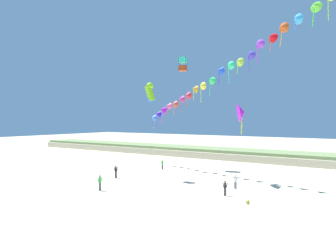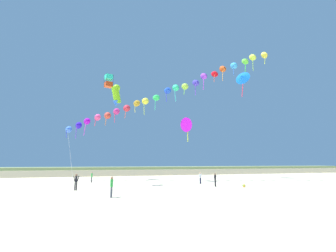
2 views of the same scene
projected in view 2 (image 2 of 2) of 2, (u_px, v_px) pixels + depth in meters
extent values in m
plane|color=beige|center=(224.00, 203.00, 16.11)|extent=(240.00, 240.00, 0.00)
cube|color=beige|center=(138.00, 172.00, 53.33)|extent=(120.00, 8.90, 1.31)
cube|color=#7A8E56|center=(139.00, 168.00, 53.47)|extent=(120.00, 7.57, 0.75)
cylinder|color=black|center=(215.00, 183.00, 27.07)|extent=(0.12, 0.12, 0.79)
cylinder|color=black|center=(216.00, 183.00, 27.18)|extent=(0.12, 0.12, 0.79)
cylinder|color=black|center=(215.00, 178.00, 27.24)|extent=(0.21, 0.21, 0.56)
cylinder|color=black|center=(214.00, 177.00, 27.11)|extent=(0.20, 0.17, 0.53)
cylinder|color=black|center=(216.00, 177.00, 27.38)|extent=(0.20, 0.17, 0.53)
sphere|color=brown|center=(215.00, 174.00, 27.30)|extent=(0.21, 0.21, 0.21)
cylinder|color=#474C56|center=(112.00, 192.00, 18.64)|extent=(0.13, 0.13, 0.86)
cylinder|color=#474C56|center=(111.00, 192.00, 18.49)|extent=(0.13, 0.13, 0.86)
cylinder|color=green|center=(112.00, 183.00, 18.68)|extent=(0.23, 0.23, 0.61)
cylinder|color=green|center=(112.00, 182.00, 18.88)|extent=(0.15, 0.22, 0.58)
cylinder|color=green|center=(111.00, 183.00, 18.49)|extent=(0.15, 0.22, 0.58)
sphere|color=#9E7051|center=(112.00, 178.00, 18.75)|extent=(0.23, 0.23, 0.23)
cylinder|color=#282D4C|center=(201.00, 181.00, 30.60)|extent=(0.11, 0.11, 0.78)
cylinder|color=#282D4C|center=(200.00, 181.00, 30.52)|extent=(0.11, 0.11, 0.78)
cylinder|color=white|center=(200.00, 176.00, 30.67)|extent=(0.21, 0.21, 0.55)
cylinder|color=white|center=(201.00, 176.00, 30.78)|extent=(0.20, 0.13, 0.53)
cylinder|color=white|center=(199.00, 176.00, 30.57)|extent=(0.20, 0.13, 0.53)
sphere|color=tan|center=(200.00, 173.00, 30.73)|extent=(0.21, 0.21, 0.21)
cylinder|color=black|center=(75.00, 186.00, 23.41)|extent=(0.12, 0.12, 0.85)
cylinder|color=black|center=(76.00, 186.00, 23.49)|extent=(0.12, 0.12, 0.85)
cylinder|color=black|center=(76.00, 179.00, 23.56)|extent=(0.22, 0.22, 0.60)
cylinder|color=black|center=(74.00, 179.00, 23.47)|extent=(0.22, 0.14, 0.57)
cylinder|color=black|center=(78.00, 179.00, 23.68)|extent=(0.22, 0.14, 0.57)
sphere|color=brown|center=(76.00, 175.00, 23.63)|extent=(0.23, 0.23, 0.23)
cylinder|color=black|center=(92.00, 180.00, 32.60)|extent=(0.11, 0.11, 0.76)
cylinder|color=black|center=(92.00, 180.00, 32.47)|extent=(0.11, 0.11, 0.76)
cylinder|color=green|center=(92.00, 175.00, 32.64)|extent=(0.20, 0.20, 0.54)
cylinder|color=green|center=(92.00, 175.00, 32.82)|extent=(0.09, 0.19, 0.51)
cylinder|color=green|center=(92.00, 175.00, 32.48)|extent=(0.09, 0.19, 0.51)
sphere|color=tan|center=(92.00, 173.00, 32.70)|extent=(0.21, 0.21, 0.21)
cone|color=#3D70DF|center=(68.00, 129.00, 35.77)|extent=(1.29, 1.09, 1.13)
cylinder|color=blue|center=(66.00, 134.00, 35.65)|extent=(0.15, 0.09, 1.21)
cone|color=#2C14CB|center=(77.00, 125.00, 35.63)|extent=(1.32, 1.15, 1.13)
cylinder|color=#7939E5|center=(76.00, 132.00, 35.45)|extent=(0.09, 0.15, 1.94)
cone|color=#A80FCB|center=(86.00, 121.00, 35.66)|extent=(1.30, 1.14, 1.19)
cylinder|color=#E539DC|center=(85.00, 129.00, 35.46)|extent=(0.30, 0.14, 2.16)
cone|color=#F1458B|center=(96.00, 117.00, 35.49)|extent=(1.33, 1.18, 1.14)
cylinder|color=#E53955|center=(95.00, 122.00, 35.36)|extent=(0.22, 0.09, 1.28)
cone|color=#C93F31|center=(107.00, 115.00, 35.32)|extent=(1.27, 1.04, 1.11)
cylinder|color=orange|center=(106.00, 121.00, 35.18)|extent=(0.16, 0.15, 1.42)
cone|color=#C52C7D|center=(116.00, 111.00, 35.66)|extent=(1.32, 1.16, 1.14)
cylinder|color=#E5396B|center=(115.00, 117.00, 35.50)|extent=(0.21, 0.28, 1.69)
cone|color=red|center=(126.00, 108.00, 35.38)|extent=(1.25, 1.00, 1.13)
cylinder|color=#E55039|center=(125.00, 114.00, 35.23)|extent=(0.20, 0.15, 1.51)
cone|color=gold|center=(136.00, 103.00, 35.42)|extent=(1.37, 1.27, 1.18)
cylinder|color=yellow|center=(135.00, 108.00, 35.29)|extent=(0.10, 0.15, 1.36)
cone|color=yellow|center=(145.00, 101.00, 35.49)|extent=(1.25, 0.99, 1.10)
cylinder|color=#C2E539|center=(144.00, 108.00, 35.30)|extent=(0.15, 0.24, 2.12)
cone|color=#32DC5D|center=(156.00, 97.00, 35.49)|extent=(1.31, 1.18, 1.23)
cylinder|color=#39E58E|center=(155.00, 104.00, 35.30)|extent=(0.14, 0.09, 1.96)
cone|color=blue|center=(167.00, 90.00, 35.43)|extent=(1.32, 1.17, 1.13)
cylinder|color=#393AE5|center=(166.00, 97.00, 35.26)|extent=(0.13, 0.25, 1.72)
cone|color=#2DD48C|center=(176.00, 87.00, 35.75)|extent=(1.22, 0.93, 1.11)
cylinder|color=#39E5C4|center=(175.00, 95.00, 35.56)|extent=(0.25, 0.13, 2.15)
cone|color=#A0D93E|center=(185.00, 86.00, 35.66)|extent=(1.28, 1.07, 1.16)
cylinder|color=#7CE539|center=(184.00, 91.00, 35.53)|extent=(0.23, 0.10, 1.31)
cone|color=#4239C0|center=(196.00, 82.00, 35.57)|extent=(1.26, 1.05, 1.16)
cylinder|color=#6F39E5|center=(195.00, 89.00, 35.39)|extent=(0.16, 0.26, 1.91)
cone|color=#923BDA|center=(204.00, 75.00, 35.58)|extent=(1.25, 1.02, 1.15)
cylinder|color=#C139E5|center=(204.00, 83.00, 35.38)|extent=(0.14, 0.20, 2.17)
cone|color=red|center=(215.00, 73.00, 35.50)|extent=(1.33, 1.22, 1.22)
cylinder|color=#E55B39|center=(214.00, 78.00, 35.38)|extent=(0.16, 0.11, 1.27)
cone|color=#C74B19|center=(223.00, 68.00, 35.52)|extent=(1.25, 0.97, 1.10)
cylinder|color=gold|center=(223.00, 75.00, 35.34)|extent=(0.29, 0.23, 1.96)
cone|color=#369EE5|center=(234.00, 65.00, 35.29)|extent=(1.30, 1.12, 1.12)
cylinder|color=#3976E5|center=(234.00, 71.00, 35.15)|extent=(0.15, 0.14, 1.48)
cone|color=#64D73B|center=(246.00, 60.00, 35.32)|extent=(1.30, 1.14, 1.20)
cylinder|color=#3CE539|center=(245.00, 67.00, 35.16)|extent=(0.22, 0.10, 1.73)
cone|color=#CFE640|center=(253.00, 56.00, 35.62)|extent=(1.28, 1.04, 1.10)
cylinder|color=#A4E539|center=(253.00, 64.00, 35.42)|extent=(0.12, 0.21, 2.18)
cone|color=gold|center=(265.00, 54.00, 35.44)|extent=(1.23, 0.94, 1.11)
cylinder|color=#D0E539|center=(265.00, 60.00, 35.30)|extent=(0.19, 0.25, 1.45)
cylinder|color=silver|center=(70.00, 155.00, 34.71)|extent=(1.48, 1.03, 8.05)
cylinder|color=#85D71B|center=(116.00, 95.00, 28.57)|extent=(1.67, 1.54, 2.23)
sphere|color=#85D71B|center=(116.00, 88.00, 28.72)|extent=(0.92, 0.92, 0.92)
cone|color=blue|center=(116.00, 104.00, 28.39)|extent=(1.10, 1.10, 0.70)
sphere|color=black|center=(117.00, 86.00, 28.77)|extent=(0.19, 0.19, 0.19)
cone|color=#1774F1|center=(242.00, 77.00, 41.77)|extent=(2.88, 3.13, 2.81)
cone|color=#E52D4B|center=(242.00, 77.00, 41.77)|extent=(1.63, 1.75, 1.56)
cylinder|color=#E52D4B|center=(243.00, 88.00, 41.42)|extent=(0.48, 0.29, 3.46)
cube|color=#C63D13|center=(108.00, 85.00, 38.69)|extent=(1.47, 1.47, 0.83)
cube|color=#2DE5B4|center=(109.00, 77.00, 38.91)|extent=(1.47, 1.47, 0.83)
cylinder|color=black|center=(106.00, 79.00, 38.00)|extent=(0.04, 0.04, 2.17)
cylinder|color=black|center=(113.00, 81.00, 38.65)|extent=(0.04, 0.04, 2.17)
cylinder|color=black|center=(111.00, 83.00, 39.60)|extent=(0.04, 0.04, 2.17)
cylinder|color=black|center=(104.00, 81.00, 38.95)|extent=(0.04, 0.04, 2.17)
cone|color=#C212CD|center=(188.00, 125.00, 34.88)|extent=(2.05, 2.48, 2.34)
cone|color=#D5E52D|center=(188.00, 124.00, 34.88)|extent=(1.17, 1.39, 1.29)
cylinder|color=#D5E52D|center=(188.00, 134.00, 34.64)|extent=(0.14, 0.17, 2.33)
sphere|color=orange|center=(244.00, 186.00, 26.38)|extent=(0.36, 0.36, 0.36)
cylinder|color=green|center=(244.00, 186.00, 26.38)|extent=(0.36, 0.36, 0.09)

